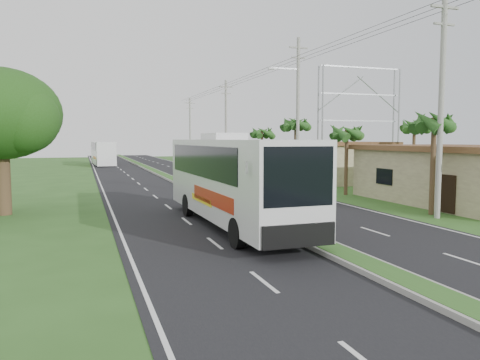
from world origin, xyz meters
name	(u,v)px	position (x,y,z in m)	size (l,w,h in m)	color
ground	(299,238)	(0.00, 0.00, 0.00)	(180.00, 180.00, 0.00)	#2E551F
road_asphalt	(190,188)	(0.00, 20.00, 0.01)	(14.00, 160.00, 0.02)	black
median_strip	(190,187)	(0.00, 20.00, 0.10)	(1.20, 160.00, 0.18)	gray
lane_edge_left	(103,191)	(-6.70, 20.00, 0.00)	(0.12, 160.00, 0.01)	silver
lane_edge_right	(267,185)	(6.70, 20.00, 0.00)	(0.12, 160.00, 0.01)	silver
shop_near	(464,174)	(14.00, 6.00, 1.78)	(8.60, 12.60, 3.52)	#998B67
shop_mid	(332,161)	(14.00, 22.00, 1.86)	(7.60, 10.60, 3.67)	#998B67
shop_far	(274,155)	(14.00, 36.00, 1.93)	(8.60, 11.60, 3.82)	#998B67
palm_verge_a	(434,123)	(9.00, 3.00, 4.74)	(2.40, 2.40, 5.45)	#473321
palm_verge_b	(347,133)	(9.40, 12.00, 4.36)	(2.40, 2.40, 5.05)	#473321
palm_verge_c	(296,125)	(8.80, 19.00, 5.12)	(2.40, 2.40, 5.85)	#473321
palm_verge_d	(262,133)	(9.30, 28.00, 4.55)	(2.40, 2.40, 5.25)	#473321
palm_behind_shop	(414,126)	(17.50, 15.00, 4.93)	(2.40, 2.40, 5.65)	#473321
utility_pole_a	(441,103)	(8.50, 2.00, 5.67)	(1.60, 0.28, 11.00)	gray
utility_pole_b	(298,110)	(8.47, 18.00, 6.26)	(3.20, 0.28, 12.00)	gray
utility_pole_c	(226,125)	(8.50, 38.00, 5.67)	(1.60, 0.28, 11.00)	gray
utility_pole_d	(190,130)	(8.50, 58.00, 5.42)	(1.60, 0.28, 10.50)	gray
billboard_lattice	(359,114)	(22.00, 30.00, 6.82)	(10.18, 1.18, 12.07)	gray
coach_bus_main	(232,175)	(-1.81, 3.17, 2.30)	(2.98, 13.01, 4.19)	silver
coach_bus_far	(103,152)	(-5.20, 56.59, 1.98)	(3.17, 12.11, 3.50)	white
motorcyclist	(279,204)	(0.41, 3.05, 0.93)	(1.73, 0.91, 2.45)	black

